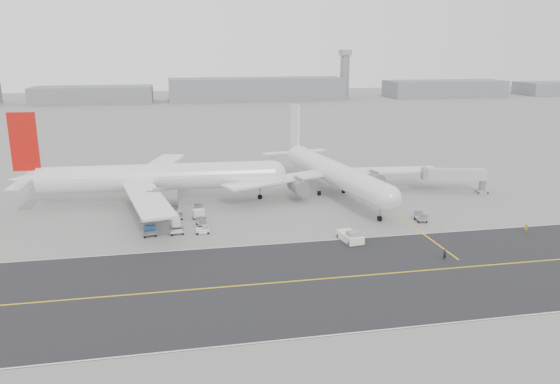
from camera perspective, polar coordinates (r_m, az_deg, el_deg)
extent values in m
plane|color=gray|center=(96.01, -2.30, -5.10)|extent=(700.00, 700.00, 0.00)
cube|color=#262628|center=(80.58, 3.29, -9.15)|extent=(220.00, 32.00, 0.02)
cube|color=gold|center=(80.57, 3.29, -9.14)|extent=(220.00, 0.30, 0.01)
cube|color=silver|center=(94.82, 0.91, -5.33)|extent=(220.00, 0.25, 0.01)
cube|color=silver|center=(67.02, 6.75, -14.49)|extent=(220.00, 0.25, 0.01)
cube|color=gold|center=(108.89, 13.09, -3.03)|extent=(0.30, 40.00, 0.01)
cylinder|color=slate|center=(372.47, 6.77, 11.89)|extent=(6.00, 6.00, 28.00)
cube|color=#9B9CA1|center=(372.01, 6.84, 14.27)|extent=(7.00, 7.00, 3.50)
cylinder|color=white|center=(120.08, -12.52, 1.55)|extent=(49.83, 8.06, 5.69)
sphere|color=white|center=(120.77, -0.70, 1.98)|extent=(5.57, 5.57, 5.57)
cone|color=white|center=(124.67, -24.53, 1.23)|extent=(9.92, 5.58, 5.12)
cube|color=#B6120C|center=(123.41, -25.20, 4.77)|extent=(5.46, 0.76, 12.10)
cube|color=white|center=(120.25, -25.58, 0.72)|extent=(3.16, 9.20, 0.25)
cube|color=white|center=(129.58, -24.34, 1.79)|extent=(3.16, 9.20, 0.25)
cube|color=white|center=(105.88, -13.67, -0.70)|extent=(11.25, 27.89, 0.45)
cube|color=white|center=(134.91, -12.61, 2.68)|extent=(13.64, 27.82, 0.45)
cylinder|color=slate|center=(110.56, -12.18, -0.72)|extent=(6.21, 3.81, 3.53)
cylinder|color=slate|center=(130.48, -11.65, 1.69)|extent=(6.21, 3.81, 3.53)
cylinder|color=black|center=(121.71, -2.10, -0.50)|extent=(1.10, 0.55, 1.07)
cylinder|color=black|center=(118.25, -13.36, -1.36)|extent=(1.10, 0.55, 1.07)
cylinder|color=black|center=(124.80, -13.11, -0.49)|extent=(1.10, 0.55, 1.07)
cylinder|color=gray|center=(121.32, -2.11, 0.18)|extent=(0.36, 0.36, 2.99)
cylinder|color=white|center=(123.60, 5.79, 1.97)|extent=(12.41, 45.63, 5.20)
sphere|color=white|center=(104.36, 11.25, -0.67)|extent=(5.10, 5.10, 5.10)
cone|color=white|center=(144.79, 1.65, 4.10)|extent=(6.04, 9.49, 4.68)
cube|color=white|center=(144.12, 1.59, 6.95)|extent=(1.29, 5.00, 11.07)
cube|color=white|center=(143.90, -0.16, 4.09)|extent=(8.59, 3.79, 0.25)
cube|color=white|center=(147.26, 3.18, 4.32)|extent=(8.59, 3.79, 0.25)
cube|color=white|center=(119.49, -0.37, 1.28)|extent=(25.07, 14.91, 0.45)
cube|color=white|center=(131.17, 10.95, 2.23)|extent=(25.28, 7.59, 0.45)
cylinder|color=slate|center=(119.30, 1.93, 0.60)|extent=(4.07, 5.98, 3.23)
cylinder|color=slate|center=(127.45, 9.79, 1.32)|extent=(4.07, 5.98, 3.23)
cylinder|color=black|center=(107.96, 10.36, -2.74)|extent=(0.67, 1.19, 1.13)
cylinder|color=black|center=(124.90, 4.11, -0.11)|extent=(0.67, 1.19, 1.13)
cylinder|color=black|center=(127.54, 6.66, 0.14)|extent=(0.67, 1.19, 1.13)
cylinder|color=gray|center=(107.56, 10.40, -2.04)|extent=(0.36, 0.36, 2.73)
cube|color=white|center=(96.23, 7.32, -4.68)|extent=(3.57, 6.02, 1.28)
cube|color=#9B9CA1|center=(94.84, 7.69, -4.37)|extent=(2.27, 2.11, 0.82)
cylinder|color=gray|center=(99.26, 6.40, -4.23)|extent=(0.50, 2.37, 0.15)
cylinder|color=black|center=(94.00, 7.27, -5.39)|extent=(0.49, 0.87, 0.82)
cylinder|color=black|center=(95.06, 8.55, -5.21)|extent=(0.49, 0.87, 0.82)
cylinder|color=black|center=(97.69, 6.10, -4.56)|extent=(0.49, 0.87, 0.82)
cylinder|color=black|center=(98.71, 7.35, -4.40)|extent=(0.49, 0.87, 0.82)
cylinder|color=gray|center=(134.95, 20.39, 0.69)|extent=(1.51, 1.51, 3.77)
cube|color=#9B9CA1|center=(135.32, 20.33, 0.06)|extent=(3.00, 3.00, 0.66)
cube|color=#B0B0B5|center=(132.64, 17.75, 1.78)|extent=(14.35, 6.17, 2.45)
cube|color=#9B9CA1|center=(131.14, 14.87, 1.85)|extent=(1.87, 3.21, 2.83)
cylinder|color=black|center=(136.59, 20.63, 0.14)|extent=(0.42, 0.62, 0.57)
imported|color=black|center=(91.12, 16.83, -6.29)|extent=(0.67, 0.48, 1.75)
imported|color=gold|center=(109.57, 24.29, -3.47)|extent=(0.77, 0.61, 1.58)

